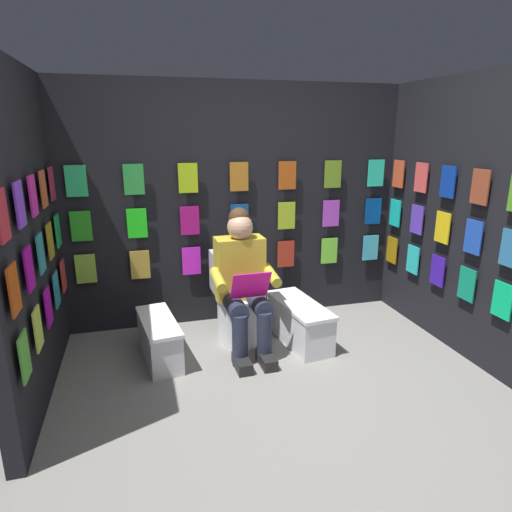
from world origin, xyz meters
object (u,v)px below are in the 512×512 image
(toilet, at_px, (237,303))
(comic_longbox_near, at_px, (299,322))
(person_reading, at_px, (243,282))
(comic_longbox_far, at_px, (159,339))

(toilet, relative_size, comic_longbox_near, 0.96)
(comic_longbox_near, bearing_deg, person_reading, -6.55)
(person_reading, bearing_deg, comic_longbox_near, 179.08)
(toilet, distance_m, comic_longbox_near, 0.57)
(toilet, xyz_separation_m, person_reading, (-0.00, 0.23, 0.27))
(comic_longbox_near, relative_size, comic_longbox_far, 1.11)
(toilet, relative_size, person_reading, 0.65)
(person_reading, height_order, comic_longbox_near, person_reading)
(comic_longbox_far, bearing_deg, person_reading, 171.87)
(toilet, height_order, comic_longbox_far, toilet)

